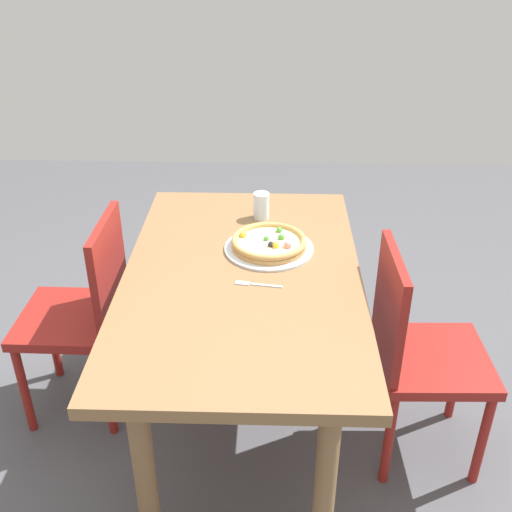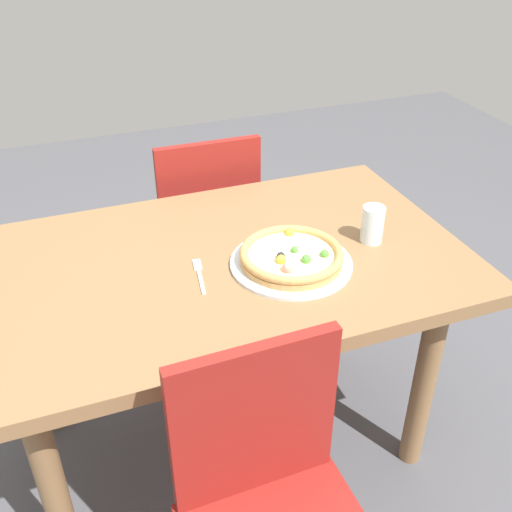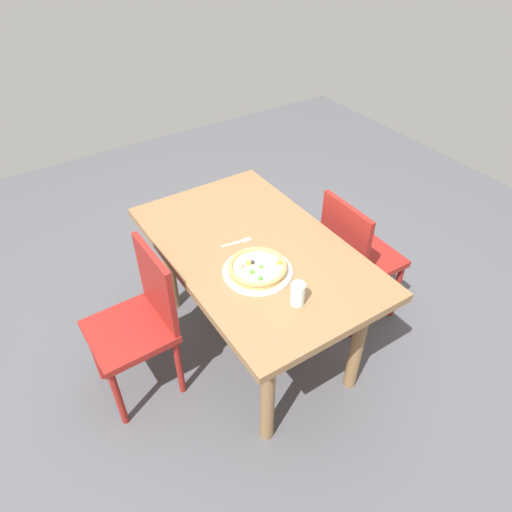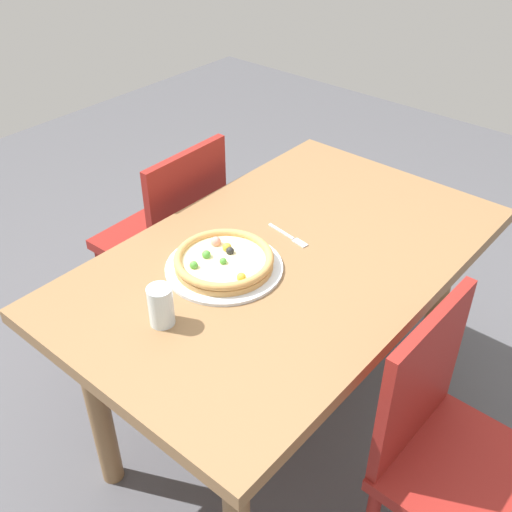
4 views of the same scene
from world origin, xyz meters
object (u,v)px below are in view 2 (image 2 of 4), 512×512
(dining_table, at_px, (223,288))
(fork, at_px, (199,273))
(pizza, at_px, (291,256))
(drinking_glass, at_px, (372,224))
(plate, at_px, (291,263))
(chair_far, at_px, (204,226))

(dining_table, relative_size, fork, 8.39)
(pizza, relative_size, drinking_glass, 2.58)
(plate, bearing_deg, chair_far, 93.96)
(dining_table, relative_size, plate, 4.07)
(fork, bearing_deg, dining_table, -50.42)
(dining_table, bearing_deg, drinking_glass, -7.55)
(dining_table, bearing_deg, pizza, -28.70)
(pizza, distance_m, drinking_glass, 0.28)
(plate, bearing_deg, fork, 169.40)
(dining_table, relative_size, chair_far, 1.57)
(dining_table, bearing_deg, plate, -28.55)
(chair_far, height_order, plate, chair_far)
(chair_far, relative_size, pizza, 3.07)
(plate, xyz_separation_m, fork, (-0.25, 0.05, -0.00))
(fork, xyz_separation_m, drinking_glass, (0.52, -0.01, 0.05))
(plate, xyz_separation_m, pizza, (-0.00, -0.00, 0.03))
(fork, bearing_deg, chair_far, -7.68)
(dining_table, height_order, drinking_glass, drinking_glass)
(fork, height_order, drinking_glass, drinking_glass)
(pizza, bearing_deg, chair_far, 93.95)
(dining_table, relative_size, pizza, 4.82)
(chair_far, xyz_separation_m, plate, (0.05, -0.73, 0.27))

